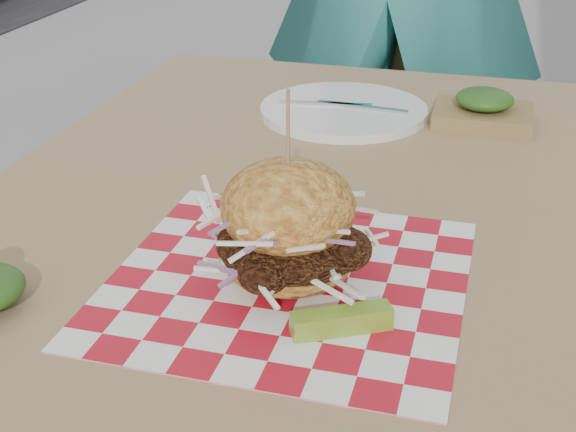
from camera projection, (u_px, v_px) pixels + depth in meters
name	position (u px, v px, depth m)	size (l,w,h in m)	color
patio_table	(291.00, 250.00, 1.05)	(0.80, 1.20, 0.75)	#A47F5B
patio_chair	(415.00, 96.00, 2.02)	(0.54, 0.55, 0.95)	#A47F5B
paper_liner	(288.00, 280.00, 0.83)	(0.36, 0.36, 0.00)	red
sandwich	(288.00, 231.00, 0.80)	(0.18, 0.18, 0.20)	gold
pickle_spear	(341.00, 321.00, 0.74)	(0.10, 0.02, 0.02)	#8CAD32
place_setting	(344.00, 110.00, 1.29)	(0.27, 0.27, 0.02)	white
kraft_tray	(484.00, 110.00, 1.25)	(0.15, 0.12, 0.06)	olive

